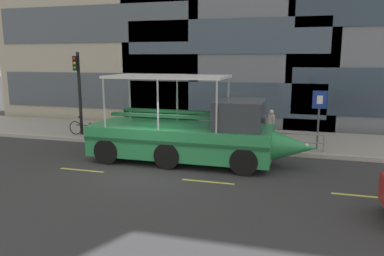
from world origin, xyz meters
name	(u,v)px	position (x,y,z in m)	size (l,w,h in m)	color
ground_plane	(153,167)	(0.00, 0.00, 0.00)	(120.00, 120.00, 0.00)	#333335
sidewalk	(193,136)	(0.00, 5.60, 0.09)	(32.00, 4.80, 0.18)	#99968E
curb_edge	(178,146)	(0.00, 3.11, 0.09)	(32.00, 0.18, 0.18)	#B2ADA3
lane_centreline	(142,176)	(0.00, -1.07, 0.00)	(25.80, 0.12, 0.01)	#DBD64C
curb_guardrail	(196,133)	(0.78, 3.45, 0.70)	(11.21, 0.09, 0.78)	gray
traffic_light_pole	(79,85)	(-5.54, 3.89, 2.72)	(0.24, 0.46, 4.20)	black
parking_sign	(319,110)	(6.08, 3.87, 1.91)	(0.60, 0.12, 2.55)	#4C4F54
leaned_bicycle	(84,128)	(-5.29, 3.81, 0.56)	(1.74, 0.46, 0.96)	black
duck_tour_boat	(194,135)	(1.28, 1.16, 1.10)	(8.93, 2.68, 3.42)	#2D9351
pedestrian_near_bow	(271,123)	(4.05, 4.79, 1.11)	(0.31, 0.37, 1.54)	black
pedestrian_mid_left	(216,122)	(1.55, 4.16, 1.11)	(0.27, 0.41, 1.53)	#47423D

